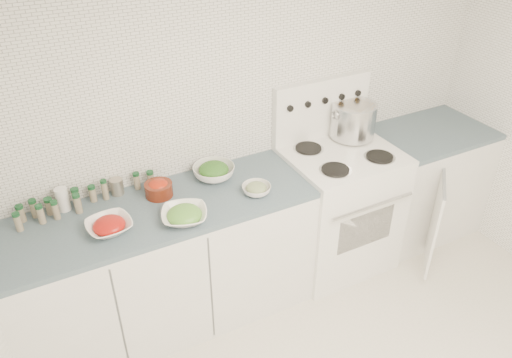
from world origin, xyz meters
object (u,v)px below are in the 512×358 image
(stove, at_px, (337,205))
(stock_pot, at_px, (353,119))
(bowl_tomato, at_px, (109,226))
(bowl_snowpea, at_px, (184,215))

(stove, bearing_deg, stock_pot, 39.54)
(bowl_tomato, bearing_deg, stock_pot, 7.34)
(bowl_snowpea, bearing_deg, stock_pot, 13.37)
(bowl_tomato, height_order, bowl_snowpea, bowl_snowpea)
(stove, bearing_deg, bowl_tomato, -177.35)
(stove, bearing_deg, bowl_snowpea, -171.74)
(stock_pot, height_order, bowl_snowpea, stock_pot)
(stove, height_order, bowl_tomato, stove)
(stove, xyz_separation_m, bowl_tomato, (-1.61, -0.07, 0.44))
(stock_pot, distance_m, bowl_snowpea, 1.45)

